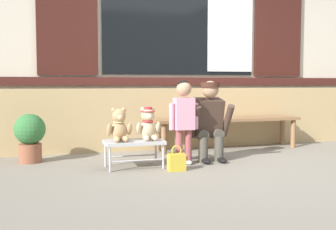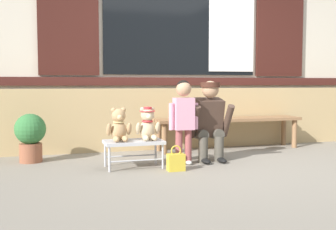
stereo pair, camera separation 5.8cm
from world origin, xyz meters
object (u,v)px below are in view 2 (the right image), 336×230
wooden_bench_long (228,123)px  teddy_bear_with_hat (148,124)px  child_standing (184,113)px  adult_crouching (209,121)px  small_display_bench (134,143)px  potted_plant (30,135)px  handbag_on_ground (176,162)px  teddy_bear_plain (119,126)px

wooden_bench_long → teddy_bear_with_hat: (-1.38, -0.87, 0.10)m
child_standing → adult_crouching: bearing=19.4°
small_display_bench → potted_plant: potted_plant is taller
small_display_bench → teddy_bear_with_hat: size_ratio=1.76×
adult_crouching → handbag_on_ground: 0.80m
potted_plant → teddy_bear_plain: bearing=-35.5°
child_standing → adult_crouching: size_ratio=1.01×
wooden_bench_long → teddy_bear_plain: (-1.70, -0.87, 0.09)m
teddy_bear_with_hat → adult_crouching: bearing=9.6°
wooden_bench_long → adult_crouching: 0.95m
teddy_bear_with_hat → handbag_on_ground: (0.23, -0.30, -0.38)m
child_standing → teddy_bear_plain: bearing=-179.7°
teddy_bear_with_hat → wooden_bench_long: bearing=32.2°
teddy_bear_plain → handbag_on_ground: (0.55, -0.29, -0.37)m
wooden_bench_long → child_standing: 1.31m
small_display_bench → potted_plant: size_ratio=1.12×
potted_plant → adult_crouching: bearing=-14.5°
teddy_bear_plain → adult_crouching: adult_crouching is taller
wooden_bench_long → adult_crouching: size_ratio=2.21×
teddy_bear_with_hat → potted_plant: teddy_bear_with_hat is taller
small_display_bench → teddy_bear_with_hat: 0.26m
teddy_bear_plain → child_standing: size_ratio=0.38×
wooden_bench_long → potted_plant: potted_plant is taller
potted_plant → teddy_bear_with_hat: bearing=-27.9°
handbag_on_ground → small_display_bench: bearing=143.2°
small_display_bench → teddy_bear_plain: teddy_bear_plain is taller
small_display_bench → handbag_on_ground: small_display_bench is taller
teddy_bear_with_hat → child_standing: (0.42, 0.00, 0.12)m
adult_crouching → small_display_bench: bearing=-171.9°
handbag_on_ground → potted_plant: potted_plant is taller
wooden_bench_long → teddy_bear_plain: bearing=-152.9°
wooden_bench_long → teddy_bear_plain: teddy_bear_plain is taller
handbag_on_ground → wooden_bench_long: bearing=45.4°
teddy_bear_with_hat → handbag_on_ground: 0.53m
teddy_bear_plain → teddy_bear_with_hat: size_ratio=1.00×
adult_crouching → teddy_bear_plain: bearing=-173.1°
small_display_bench → child_standing: 0.66m
adult_crouching → potted_plant: adult_crouching is taller
adult_crouching → potted_plant: bearing=165.5°
wooden_bench_long → small_display_bench: (-1.54, -0.87, -0.11)m
small_display_bench → potted_plant: 1.27m
teddy_bear_plain → potted_plant: (-0.93, 0.66, -0.14)m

